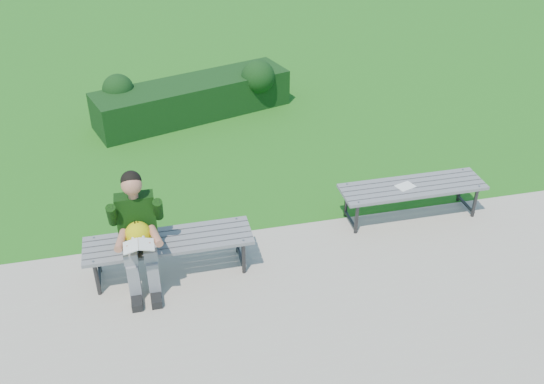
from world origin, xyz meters
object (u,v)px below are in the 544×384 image
bench_left (169,243)px  bench_right (412,189)px  hedge (195,96)px  paper_sheet (405,186)px  seated_boy (138,230)px

bench_left → bench_right: size_ratio=1.00×
hedge → paper_sheet: hedge is taller
bench_right → seated_boy: bearing=-171.1°
seated_boy → paper_sheet: 3.27m
hedge → paper_sheet: 4.22m
bench_left → paper_sheet: size_ratio=6.96×
hedge → paper_sheet: (2.15, -3.63, 0.13)m
paper_sheet → seated_boy: bearing=-170.8°
bench_left → seated_boy: size_ratio=1.37×
bench_left → bench_right: same height
hedge → paper_sheet: bearing=-59.4°
seated_boy → bench_right: bearing=8.9°
bench_right → hedge: bearing=121.7°
hedge → seated_boy: 4.31m
bench_right → seated_boy: 3.37m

